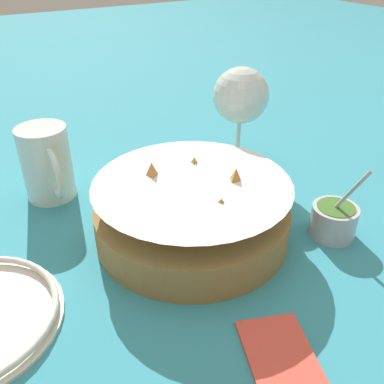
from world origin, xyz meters
TOP-DOWN VIEW (x-y plane):
  - ground_plane at (0.00, 0.00)m, footprint 4.00×4.00m
  - food_basket at (0.04, 0.03)m, footprint 0.26×0.26m
  - sauce_cup at (0.13, 0.19)m, footprint 0.07×0.06m
  - wine_glass at (-0.10, 0.20)m, footprint 0.09×0.09m
  - beer_mug at (-0.16, -0.11)m, footprint 0.12×0.07m
  - napkin at (0.26, -0.00)m, footprint 0.13×0.10m

SIDE VIEW (x-z plane):
  - ground_plane at x=0.00m, z-range 0.00..0.00m
  - napkin at x=0.26m, z-range 0.00..0.01m
  - sauce_cup at x=0.13m, z-range -0.03..0.08m
  - food_basket at x=0.04m, z-range -0.01..0.09m
  - beer_mug at x=-0.16m, z-range 0.00..0.11m
  - wine_glass at x=-0.10m, z-range 0.04..0.21m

